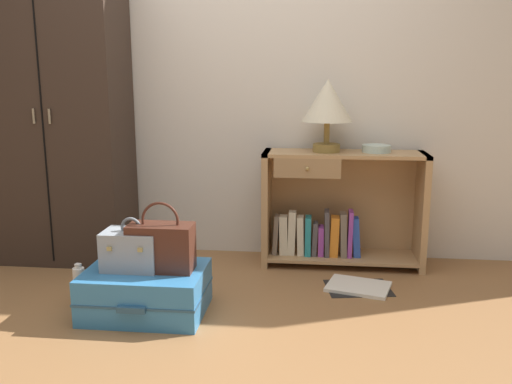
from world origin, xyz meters
name	(u,v)px	position (x,y,z in m)	size (l,w,h in m)	color
ground_plane	(186,353)	(0.00, 0.00, 0.00)	(9.00, 9.00, 0.00)	olive
back_wall	(234,61)	(0.00, 1.50, 1.30)	(6.40, 0.10, 2.60)	silver
wardrobe	(60,114)	(-1.09, 1.20, 0.97)	(0.84, 0.47, 1.93)	#33261E
bookshelf	(336,211)	(0.69, 1.28, 0.35)	(1.02, 0.33, 0.74)	tan
table_lamp	(328,103)	(0.62, 1.27, 1.04)	(0.31, 0.31, 0.45)	olive
bowl	(376,149)	(0.93, 1.28, 0.76)	(0.18, 0.18, 0.05)	silver
suitcase_large	(146,291)	(-0.30, 0.40, 0.12)	(0.61, 0.47, 0.24)	teal
train_case	(132,249)	(-0.37, 0.40, 0.34)	(0.28, 0.21, 0.27)	#8E99A3
handbag	(161,246)	(-0.21, 0.40, 0.36)	(0.33, 0.16, 0.36)	#472319
bottle	(79,285)	(-0.69, 0.47, 0.10)	(0.06, 0.06, 0.22)	white
open_book_on_floor	(358,287)	(0.82, 0.85, 0.01)	(0.40, 0.34, 0.02)	white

